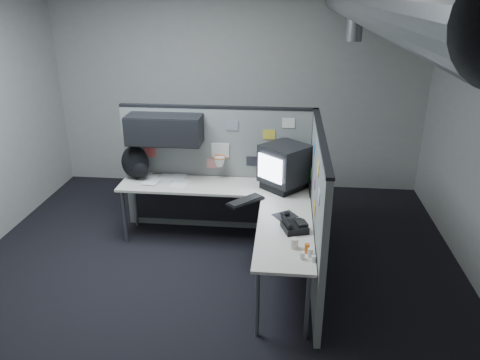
# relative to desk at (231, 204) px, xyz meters

# --- Properties ---
(room) EXTENTS (5.62, 5.62, 3.22)m
(room) POSITION_rel_desk_xyz_m (0.41, -0.70, 1.48)
(room) COLOR black
(room) RESTS_ON ground
(partition_back) EXTENTS (2.44, 0.42, 1.63)m
(partition_back) POSITION_rel_desk_xyz_m (-0.40, 0.53, 0.38)
(partition_back) COLOR slate
(partition_back) RESTS_ON ground
(partition_right) EXTENTS (0.07, 2.23, 1.63)m
(partition_right) POSITION_rel_desk_xyz_m (0.95, -0.49, 0.21)
(partition_right) COLOR slate
(partition_right) RESTS_ON ground
(desk) EXTENTS (2.31, 2.11, 0.73)m
(desk) POSITION_rel_desk_xyz_m (0.00, 0.00, 0.00)
(desk) COLOR beige
(desk) RESTS_ON ground
(monitor) EXTENTS (0.66, 0.66, 0.54)m
(monitor) POSITION_rel_desk_xyz_m (0.61, 0.27, 0.39)
(monitor) COLOR black
(monitor) RESTS_ON desk
(keyboard) EXTENTS (0.42, 0.44, 0.04)m
(keyboard) POSITION_rel_desk_xyz_m (0.19, -0.19, 0.14)
(keyboard) COLOR black
(keyboard) RESTS_ON desk
(mouse) EXTENTS (0.29, 0.28, 0.05)m
(mouse) POSITION_rel_desk_xyz_m (0.63, -0.48, 0.13)
(mouse) COLOR black
(mouse) RESTS_ON desk
(phone) EXTENTS (0.29, 0.30, 0.12)m
(phone) POSITION_rel_desk_xyz_m (0.72, -0.78, 0.16)
(phone) COLOR black
(phone) RESTS_ON desk
(bottles) EXTENTS (0.14, 0.19, 0.09)m
(bottles) POSITION_rel_desk_xyz_m (0.84, -1.26, 0.15)
(bottles) COLOR silver
(bottles) RESTS_ON desk
(cup) EXTENTS (0.07, 0.07, 0.10)m
(cup) POSITION_rel_desk_xyz_m (0.72, -1.13, 0.17)
(cup) COLOR beige
(cup) RESTS_ON desk
(papers) EXTENTS (0.73, 0.49, 0.02)m
(papers) POSITION_rel_desk_xyz_m (-0.93, 0.39, 0.12)
(papers) COLOR white
(papers) RESTS_ON desk
(backpack) EXTENTS (0.41, 0.37, 0.42)m
(backpack) POSITION_rel_desk_xyz_m (-1.24, 0.39, 0.32)
(backpack) COLOR black
(backpack) RESTS_ON desk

